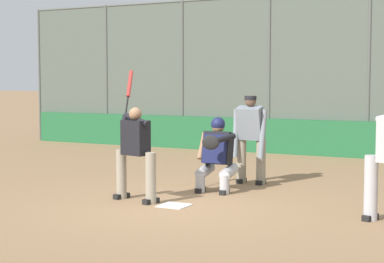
% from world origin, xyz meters
% --- Properties ---
extents(ground_plane, '(160.00, 160.00, 0.00)m').
position_xyz_m(ground_plane, '(0.00, 0.00, 0.00)').
color(ground_plane, '#93704C').
extents(home_plate_marker, '(0.43, 0.43, 0.01)m').
position_xyz_m(home_plate_marker, '(0.00, 0.00, 0.01)').
color(home_plate_marker, white).
rests_on(home_plate_marker, ground_plane).
extents(backstop_fence, '(18.02, 0.08, 4.10)m').
position_xyz_m(backstop_fence, '(0.00, -7.42, 2.14)').
color(backstop_fence, '#515651').
rests_on(backstop_fence, ground_plane).
extents(padding_wall, '(17.58, 0.18, 0.90)m').
position_xyz_m(padding_wall, '(0.00, -7.32, 0.45)').
color(padding_wall, '#236638').
rests_on(padding_wall, ground_plane).
extents(bleachers_beyond, '(12.56, 2.50, 1.48)m').
position_xyz_m(bleachers_beyond, '(-0.43, -9.92, 0.48)').
color(bleachers_beyond, slate).
rests_on(bleachers_beyond, ground_plane).
extents(batter_at_plate, '(0.86, 0.79, 2.06)m').
position_xyz_m(batter_at_plate, '(0.73, -0.07, 0.80)').
color(batter_at_plate, gray).
rests_on(batter_at_plate, ground_plane).
extents(catcher_behind_plate, '(0.68, 0.79, 1.27)m').
position_xyz_m(catcher_behind_plate, '(-0.03, -1.42, 0.66)').
color(catcher_behind_plate, '#B7B7BC').
rests_on(catcher_behind_plate, ground_plane).
extents(umpire_home, '(0.66, 0.41, 1.62)m').
position_xyz_m(umpire_home, '(-0.24, -2.44, 0.87)').
color(umpire_home, gray).
rests_on(umpire_home, ground_plane).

